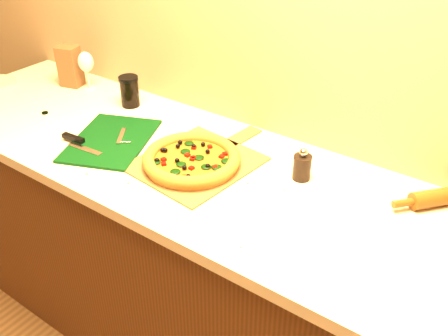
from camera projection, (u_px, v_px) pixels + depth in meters
cabinet at (253, 295)px, 1.78m from camera, size 2.80×0.65×0.86m
countertop at (257, 192)px, 1.53m from camera, size 2.84×0.68×0.04m
pizza_peel at (199, 161)px, 1.64m from camera, size 0.37×0.52×0.01m
pizza at (192, 159)px, 1.60m from camera, size 0.32×0.32×0.04m
cutting_board at (110, 140)px, 1.75m from camera, size 0.37×0.43×0.03m
bottle_cap at (45, 113)px, 1.94m from camera, size 0.03×0.03×0.01m
pepper_grinder at (302, 166)px, 1.54m from camera, size 0.06×0.06×0.11m
wine_glass at (86, 63)px, 2.09m from camera, size 0.07×0.07×0.16m
paper_bag at (70, 66)px, 2.13m from camera, size 0.10×0.09×0.17m
dark_jar at (130, 91)px, 1.97m from camera, size 0.08×0.08×0.12m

